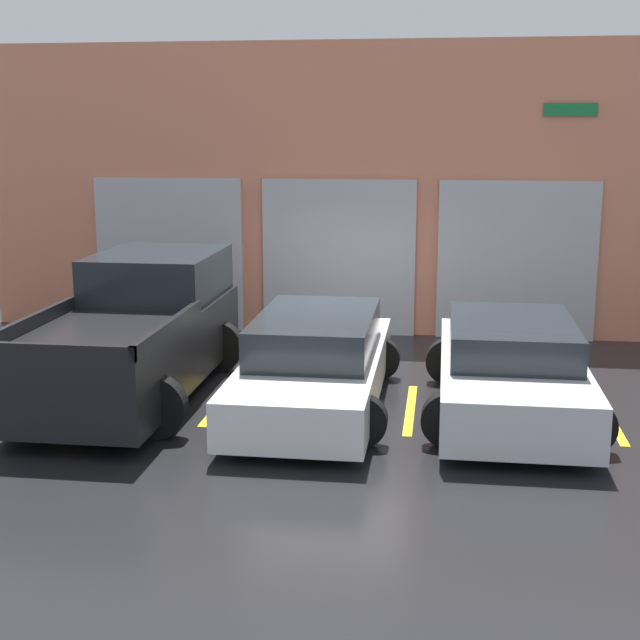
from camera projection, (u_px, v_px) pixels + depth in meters
ground_plane at (329, 377)px, 13.71m from camera, size 28.00×28.00×0.00m
shophouse_building at (351, 193)px, 16.34m from camera, size 13.78×0.68×5.26m
pickup_truck at (136, 333)px, 12.73m from camera, size 2.52×5.01×1.89m
sedan_white at (315, 363)px, 12.21m from camera, size 2.18×4.80×1.27m
sedan_side at (510, 370)px, 11.85m from camera, size 2.29×4.42×1.26m
parking_stripe_far_left at (45, 394)px, 12.83m from camera, size 0.12×2.20×0.01m
parking_stripe_left at (222, 401)px, 12.47m from camera, size 0.12×2.20×0.01m
parking_stripe_centre at (410, 409)px, 12.12m from camera, size 0.12×2.20×0.01m
parking_stripe_right at (609, 417)px, 11.77m from camera, size 0.12×2.20×0.01m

